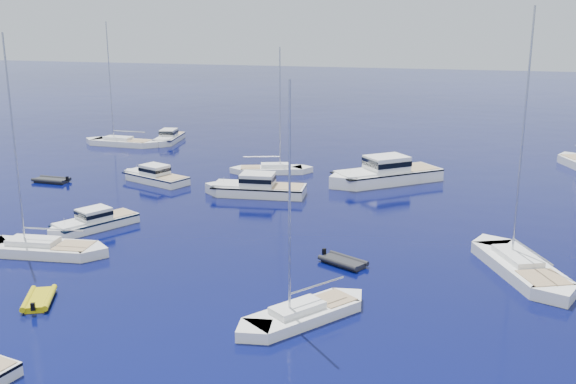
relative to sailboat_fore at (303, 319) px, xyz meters
name	(u,v)px	position (x,y,z in m)	size (l,w,h in m)	color
motor_cruiser_left	(93,229)	(-20.74, 11.75, 0.00)	(2.51, 8.21, 2.15)	white
motor_cruiser_centre	(256,195)	(-11.16, 25.34, 0.00)	(3.26, 10.64, 2.79)	silver
motor_cruiser_far_l	(154,182)	(-23.14, 27.56, 0.00)	(2.75, 8.98, 2.36)	white
motor_cruiser_distant	(384,182)	(0.21, 33.73, 0.00)	(4.16, 13.61, 3.57)	white
motor_cruiser_horizon	(169,142)	(-31.50, 48.75, 0.00)	(2.64, 8.64, 2.27)	white
sailboat_fore	(303,319)	(0.00, 0.00, 0.00)	(2.53, 9.73, 14.30)	white
sailboat_mid_r	(520,273)	(12.46, 10.94, 0.00)	(3.22, 12.39, 18.22)	white
sailboat_mid_l	(40,253)	(-21.32, 5.47, 0.00)	(2.91, 11.18, 16.44)	silver
sailboat_centre	(272,173)	(-12.43, 34.85, 0.00)	(2.52, 9.68, 14.23)	white
sailboat_far_l	(122,145)	(-36.62, 44.95, 0.00)	(2.98, 11.46, 16.84)	white
tender_yellow	(40,302)	(-16.05, -2.01, 0.00)	(1.94, 3.51, 0.95)	#BFB20B
tender_grey_near	(343,264)	(0.58, 9.23, 0.00)	(1.94, 3.51, 0.95)	black
tender_grey_far	(52,182)	(-33.49, 24.58, 0.00)	(2.12, 3.91, 0.95)	black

